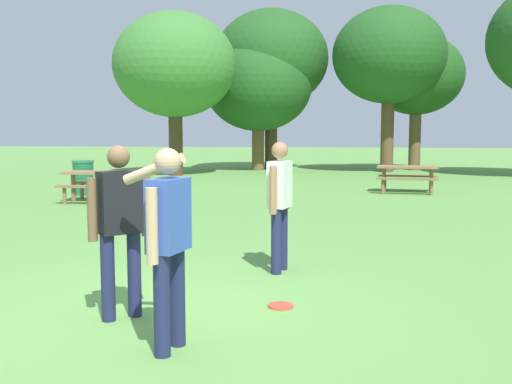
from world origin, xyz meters
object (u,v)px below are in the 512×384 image
Objects in this scene: trash_can_further_along at (83,177)px; tree_slender_mid at (389,56)px; person_bystander at (120,220)px; frisbee at (281,306)px; tree_tall_left at (175,65)px; tree_far_right at (271,59)px; person_catcher at (167,233)px; picnic_table_far at (407,173)px; tree_broad_center at (258,85)px; picnic_table_near at (99,180)px; person_thrower at (280,198)px; tree_back_left at (417,76)px.

tree_slender_mid is at bearing 48.91° from trash_can_further_along.
frisbee is at bearing 20.87° from person_bystander.
person_bystander is 18.66m from tree_tall_left.
tree_far_right is (-2.44, 21.65, 5.04)m from frisbee.
person_bystander is at bearing -159.13° from frisbee.
tree_slender_mid reaches higher than frisbee.
person_catcher and person_bystander have the same top height.
tree_tall_left is at bearing 103.69° from person_bystander.
tree_broad_center reaches higher than picnic_table_far.
tree_slender_mid reaches higher than tree_broad_center.
frisbee is 0.27× the size of trash_can_further_along.
tree_far_right is (0.53, 0.65, 1.23)m from tree_broad_center.
tree_far_right is (3.36, 4.39, 0.70)m from tree_tall_left.
picnic_table_near is at bearing 113.63° from person_bystander.
person_thrower is 2.88m from person_catcher.
trash_can_further_along is at bearing 125.37° from picnic_table_near.
tree_slender_mid reaches higher than tree_tall_left.
tree_broad_center is 0.84× the size of tree_slender_mid.
person_thrower is 8.55m from picnic_table_near.
tree_tall_left reaches higher than picnic_table_far.
person_catcher is at bearing -99.26° from tree_slender_mid.
tree_tall_left is (-5.01, 18.56, 3.39)m from person_catcher.
trash_can_further_along is at bearing 126.98° from person_thrower.
person_catcher is 6.33× the size of frisbee.
person_thrower is 21.08m from tree_back_left.
picnic_table_near is 0.30× the size of tree_broad_center.
person_bystander is at bearing -103.92° from tree_back_left.
trash_can_further_along is 8.39m from tree_tall_left.
tree_slender_mid is (9.17, 10.52, 4.47)m from trash_can_further_along.
person_catcher is at bearing -102.72° from person_thrower.
frisbee is at bearing -57.27° from picnic_table_near.
person_thrower is at bearing 77.28° from person_catcher.
tree_back_left is (5.56, 22.45, 3.31)m from person_bystander.
person_catcher is 0.25× the size of tree_tall_left.
frisbee is 11.77m from trash_can_further_along.
person_bystander reaches higher than trash_can_further_along.
person_thrower is 0.88× the size of picnic_table_far.
tree_tall_left is (-5.65, 15.75, 3.41)m from person_thrower.
tree_broad_center is (-5.57, 9.34, 3.26)m from picnic_table_far.
tree_far_right reaches higher than tree_tall_left.
person_thrower is at bearing 95.88° from frisbee.
frisbee is 0.04× the size of tree_broad_center.
person_thrower is 1.71× the size of trash_can_further_along.
tree_far_right reaches higher than person_thrower.
person_catcher is 0.92× the size of picnic_table_near.
person_bystander is 23.36m from tree_back_left.
person_thrower is 0.28× the size of tree_broad_center.
person_bystander is 0.22× the size of tree_far_right.
frisbee is at bearing -56.85° from trash_can_further_along.
tree_back_left reaches higher than trash_can_further_along.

